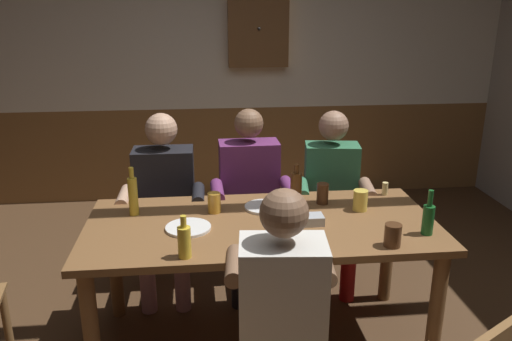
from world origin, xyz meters
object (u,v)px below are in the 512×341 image
Objects in this scene: person_3 at (281,305)px; bottle_1 at (133,195)px; bottle_3 at (296,189)px; wall_dart_cabinet at (258,28)px; table_candle at (385,189)px; plate_1 at (264,207)px; condiment_caddy at (310,220)px; pint_glass_0 at (214,203)px; pint_glass_4 at (360,200)px; pint_glass_1 at (393,235)px; pint_glass_2 at (277,241)px; person_1 at (250,194)px; bottle_2 at (184,241)px; pint_glass_3 at (323,194)px; person_0 at (164,197)px; bottle_0 at (428,218)px; dining_table at (262,239)px; plate_0 at (188,228)px.

person_3 reaches higher than bottle_1.
wall_dart_cabinet reaches higher than bottle_3.
bottle_1 is at bearing -174.07° from table_candle.
bottle_3 is (0.19, 0.02, 0.10)m from plate_1.
pint_glass_0 is (-0.51, 0.22, 0.03)m from condiment_caddy.
bottle_3 is (-0.03, 0.27, 0.08)m from condiment_caddy.
pint_glass_4 is at bearing -17.46° from bottle_3.
pint_glass_1 is 0.57m from pint_glass_2.
table_candle is at bearing 157.14° from person_1.
pint_glass_0 is 0.96× the size of pint_glass_4.
person_1 is 0.47m from plate_1.
pint_glass_0 is 0.17× the size of wall_dart_cabinet.
pint_glass_2 is (-0.20, -0.58, -0.05)m from bottle_3.
pint_glass_1 is (0.60, -1.02, 0.14)m from person_1.
wall_dart_cabinet is (-0.02, 2.38, 0.89)m from condiment_caddy.
person_1 reaches higher than pint_glass_4.
bottle_2 is (-0.67, -0.31, 0.06)m from condiment_caddy.
bottle_1 is (-0.74, -0.02, 0.11)m from plate_1.
table_candle is 0.43m from pint_glass_3.
condiment_caddy is (0.83, -0.72, 0.11)m from person_0.
plate_1 is 0.91m from bottle_0.
wall_dart_cabinet is (0.81, 1.66, 1.00)m from person_0.
dining_table is at bearing -14.54° from bottle_1.
person_1 is at bearing 132.69° from bottle_0.
person_0 reaches higher than pint_glass_3.
person_3 is 1.13m from bottle_1.
pint_glass_3 is (0.39, 0.24, 0.16)m from dining_table.
bottle_0 is at bearing 5.71° from bottle_2.
pint_glass_0 is at bearing -173.61° from bottle_3.
plate_0 is 0.34× the size of wall_dart_cabinet.
person_0 reaches higher than dining_table.
pint_glass_0 is at bearing 73.90° from bottle_2.
person_3 is at bearing -36.83° from bottle_2.
person_1 is 0.77m from condiment_caddy.
person_3 is 1.30m from table_candle.
bottle_0 is at bearing -28.77° from plate_1.
plate_1 is 1.96× the size of pint_glass_1.
bottle_0 reaches higher than pint_glass_3.
wall_dart_cabinet reaches higher than bottle_2.
person_1 reaches higher than table_candle.
pint_glass_0 reaches higher than plate_0.
pint_glass_1 is at bearing 0.19° from pint_glass_2.
pint_glass_3 reaches higher than pint_glass_4.
wall_dart_cabinet is (0.49, 2.16, 0.86)m from pint_glass_0.
wall_dart_cabinet is (-0.37, 2.68, 0.86)m from pint_glass_1.
bottle_2 is 0.83× the size of bottle_3.
bottle_2 is at bearing -154.78° from condiment_caddy.
bottle_1 reaches higher than pint_glass_3.
pint_glass_2 is at bearing -90.66° from plate_1.
bottle_1 reaches higher than pint_glass_2.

